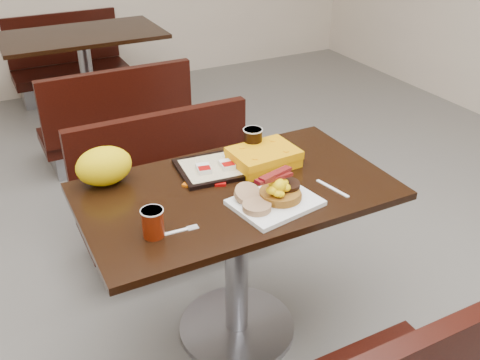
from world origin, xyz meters
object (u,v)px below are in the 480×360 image
table_far (88,81)px  pancake_stack (281,194)px  coffee_cup_far (253,141)px  clamshell (264,157)px  coffee_cup_near (153,223)px  hashbrown_sleeve_right (227,165)px  hashbrown_sleeve_left (204,169)px  bench_far_s (113,113)px  tray (222,167)px  table_near (237,264)px  fork (174,232)px  paper_bag (104,166)px  bench_far_n (69,59)px  bench_near_n (176,192)px  platter (275,203)px  knife (333,188)px

table_far → pancake_stack: pancake_stack is taller
coffee_cup_far → clamshell: bearing=-89.7°
coffee_cup_near → hashbrown_sleeve_right: 0.52m
hashbrown_sleeve_left → hashbrown_sleeve_right: same height
bench_far_s → tray: bearing=-89.4°
bench_far_s → clamshell: clamshell is taller
tray → table_near: bearing=-91.0°
bench_far_s → coffee_cup_near: size_ratio=9.82×
table_far → fork: size_ratio=8.78×
table_far → paper_bag: 2.41m
table_near → table_far: 2.60m
bench_far_n → paper_bag: 3.10m
bench_near_n → coffee_cup_near: coffee_cup_near is taller
coffee_cup_far → hashbrown_sleeve_left: bearing=-167.9°
tray → bench_near_n: bearing=97.3°
fork → table_near: bearing=30.7°
clamshell → paper_bag: paper_bag is taller
fork → hashbrown_sleeve_right: 0.48m
platter → knife: (0.26, -0.00, -0.01)m
bench_far_n → coffee_cup_far: bearing=-86.5°
coffee_cup_far → fork: bearing=-143.3°
table_near → pancake_stack: bearing=-58.6°
table_far → platter: size_ratio=3.98×
hashbrown_sleeve_left → clamshell: 0.26m
table_far → paper_bag: bearing=-100.7°
coffee_cup_far → clamshell: coffee_cup_far is taller
platter → paper_bag: size_ratio=1.37×
clamshell → bench_far_s: bearing=93.2°
knife → hashbrown_sleeve_right: 0.44m
hashbrown_sleeve_right → clamshell: bearing=-4.6°
pancake_stack → fork: (-0.42, -0.01, -0.03)m
coffee_cup_near → table_near: bearing=21.6°
pancake_stack → platter: bearing=-159.8°
tray → hashbrown_sleeve_left: bearing=-167.7°
tray → coffee_cup_far: (0.17, 0.04, 0.06)m
tray → coffee_cup_far: 0.18m
coffee_cup_near → tray: bearing=38.3°
coffee_cup_near → knife: (0.72, -0.02, -0.05)m
tray → clamshell: clamshell is taller
tray → hashbrown_sleeve_right: (0.01, -0.02, 0.02)m
coffee_cup_near → hashbrown_sleeve_left: size_ratio=1.39×
knife → clamshell: bearing=-165.5°
clamshell → pancake_stack: bearing=-110.1°
coffee_cup_near → paper_bag: 0.43m
fork → hashbrown_sleeve_right: (0.36, 0.31, 0.02)m
table_near → table_far: bearing=90.0°
table_near → platter: 0.43m
table_far → hashbrown_sleeve_right: (0.03, -2.45, 0.40)m
coffee_cup_near → hashbrown_sleeve_left: (0.32, 0.31, -0.02)m
bench_far_s → knife: 2.14m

